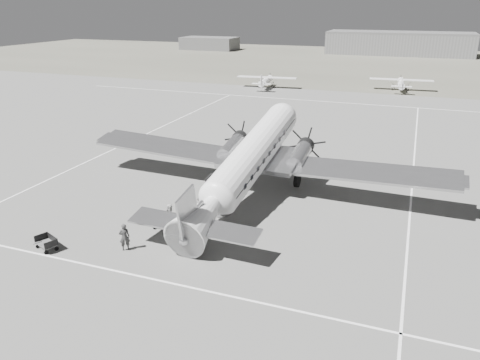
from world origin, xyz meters
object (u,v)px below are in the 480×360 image
hangar_main (399,43)px  baggage_cart_near (166,222)px  ground_crew (124,237)px  shed_secondary (210,43)px  baggage_cart_far (46,243)px  light_plane_left (266,82)px  ramp_agent (171,217)px  dc3_airliner (249,162)px  light_plane_right (401,84)px  passenger (189,206)px

hangar_main → baggage_cart_near: 128.48m
baggage_cart_near → ground_crew: size_ratio=1.00×
shed_secondary → baggage_cart_far: bearing=-70.4°
hangar_main → light_plane_left: 73.95m
ground_crew → ramp_agent: 3.84m
dc3_airliner → ground_crew: dc3_airliner is taller
ground_crew → ramp_agent: size_ratio=0.98×
light_plane_right → baggage_cart_far: bearing=-108.8°
light_plane_left → ground_crew: 61.10m
shed_secondary → passenger: 131.28m
shed_secondary → light_plane_left: size_ratio=1.65×
light_plane_right → baggage_cart_near: size_ratio=6.07×
ramp_agent → passenger: bearing=8.2°
dc3_airliner → baggage_cart_near: bearing=-113.8°
shed_secondary → ground_crew: bearing=-68.3°
ground_crew → light_plane_left: bearing=-117.4°
passenger → hangar_main: bearing=-6.6°
shed_secondary → ramp_agent: bearing=-67.2°
light_plane_left → ground_crew: light_plane_left is taller
light_plane_left → dc3_airliner: bearing=-79.6°
light_plane_right → baggage_cart_far: size_ratio=7.29×
baggage_cart_near → baggage_cart_far: baggage_cart_near is taller
baggage_cart_near → baggage_cart_far: (-5.61, -5.18, -0.08)m
hangar_main → baggage_cart_near: size_ratio=23.36×
baggage_cart_far → ground_crew: ground_crew is taller
shed_secondary → baggage_cart_far: 136.26m
hangar_main → ramp_agent: bearing=-93.7°
baggage_cart_near → shed_secondary: bearing=119.6°
hangar_main → shed_secondary: bearing=-175.2°
passenger → ground_crew: bearing=163.8°
hangar_main → shed_secondary: hangar_main is taller
shed_secondary → light_plane_left: 77.82m
dc3_airliner → passenger: size_ratio=21.62×
shed_secondary → light_plane_right: (63.78, -60.69, -0.87)m
hangar_main → dc3_airliner: (-5.16, -120.98, -0.32)m
ramp_agent → passenger: (0.13, 2.44, -0.19)m
shed_secondary → ramp_agent: 133.48m
dc3_airliner → baggage_cart_far: 15.55m
ramp_agent → hangar_main: bearing=7.5°
light_plane_right → passenger: (-11.94, -59.92, -0.41)m
hangar_main → baggage_cart_near: bearing=-93.9°
hangar_main → baggage_cart_far: (-14.25, -133.34, -2.88)m
light_plane_left → ground_crew: size_ratio=6.08×
light_plane_left → ramp_agent: light_plane_left is taller
shed_secondary → baggage_cart_near: bearing=-67.4°
shed_secondary → baggage_cart_near: shed_secondary is taller
light_plane_left → passenger: bearing=-83.9°
baggage_cart_near → baggage_cart_far: size_ratio=1.20×
shed_secondary → dc3_airliner: size_ratio=0.57×
shed_secondary → baggage_cart_near: size_ratio=10.01×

